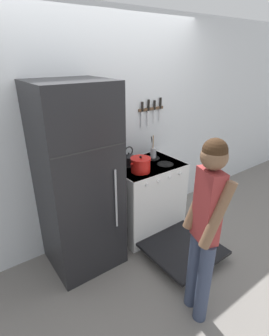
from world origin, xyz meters
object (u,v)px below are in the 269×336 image
object	(u,v)px
stove_range	(148,199)
tea_kettle	(129,159)
dutch_oven_pot	(141,165)
refrigerator	(78,181)
person	(205,225)
utensil_jar	(153,152)

from	to	relation	value
stove_range	tea_kettle	distance (m)	0.58
dutch_oven_pot	tea_kettle	distance (m)	0.24
refrigerator	tea_kettle	xyz separation A→B (m)	(0.71, 0.15, 0.03)
stove_range	person	bearing A→B (deg)	-108.68
stove_range	utensil_jar	xyz separation A→B (m)	(0.20, 0.17, 0.53)
stove_range	dutch_oven_pot	world-z (taller)	dutch_oven_pot
dutch_oven_pot	person	size ratio (longest dim) A/B	0.17
dutch_oven_pot	person	world-z (taller)	person
stove_range	person	world-z (taller)	person
person	stove_range	bearing A→B (deg)	-0.57
dutch_oven_pot	tea_kettle	world-z (taller)	tea_kettle
stove_range	refrigerator	bearing A→B (deg)	179.09
stove_range	person	distance (m)	1.30
refrigerator	stove_range	xyz separation A→B (m)	(0.88, -0.01, -0.50)
dutch_oven_pot	person	bearing A→B (deg)	-100.91
stove_range	person	size ratio (longest dim) A/B	0.83
refrigerator	person	distance (m)	1.27
stove_range	dutch_oven_pot	xyz separation A→B (m)	(-0.18, -0.08, 0.54)
tea_kettle	utensil_jar	size ratio (longest dim) A/B	0.79
tea_kettle	person	size ratio (longest dim) A/B	0.14
dutch_oven_pot	utensil_jar	distance (m)	0.46
refrigerator	stove_range	world-z (taller)	refrigerator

